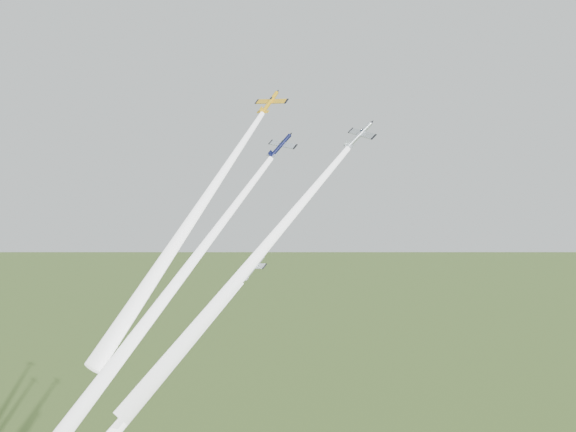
# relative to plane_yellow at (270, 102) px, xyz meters

# --- Properties ---
(plane_yellow) EXTENTS (7.91, 6.51, 6.73)m
(plane_yellow) POSITION_rel_plane_yellow_xyz_m (0.00, 0.00, 0.00)
(plane_yellow) COLOR yellow
(smoke_trail_yellow) EXTENTS (4.29, 42.68, 43.31)m
(smoke_trail_yellow) POSITION_rel_plane_yellow_xyz_m (0.75, -22.51, -22.93)
(smoke_trail_yellow) COLOR white
(plane_navy) EXTENTS (8.34, 6.51, 6.76)m
(plane_navy) POSITION_rel_plane_yellow_xyz_m (9.73, -8.38, -9.00)
(plane_navy) COLOR #0C1039
(smoke_trail_navy) EXTENTS (10.99, 52.67, 53.75)m
(smoke_trail_navy) POSITION_rel_plane_yellow_xyz_m (5.46, -35.69, -37.15)
(smoke_trail_navy) COLOR white
(plane_silver_right) EXTENTS (9.87, 7.94, 7.52)m
(plane_silver_right) POSITION_rel_plane_yellow_xyz_m (23.12, -3.33, -7.41)
(plane_silver_right) COLOR #A9B1B7
(smoke_trail_silver_right) EXTENTS (18.42, 39.81, 42.50)m
(smoke_trail_silver_right) POSITION_rel_plane_yellow_xyz_m (14.78, -23.82, -29.94)
(smoke_trail_silver_right) COLOR white
(plane_silver_low) EXTENTS (8.05, 7.91, 6.22)m
(plane_silver_low) POSITION_rel_plane_yellow_xyz_m (11.73, -17.84, -29.84)
(plane_silver_low) COLOR silver
(smoke_trail_silver_low) EXTENTS (19.75, 40.58, 43.70)m
(smoke_trail_silver_low) POSITION_rel_plane_yellow_xyz_m (2.68, -38.67, -52.97)
(smoke_trail_silver_low) COLOR white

